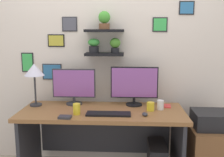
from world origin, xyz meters
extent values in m
cube|color=beige|center=(0.00, 0.44, 1.35)|extent=(4.40, 0.04, 2.70)
cube|color=black|center=(0.00, 0.32, 1.31)|extent=(0.44, 0.20, 0.03)
cube|color=black|center=(0.00, 0.32, 1.57)|extent=(0.44, 0.20, 0.03)
cylinder|color=black|center=(0.12, 0.32, 1.35)|extent=(0.09, 0.09, 0.06)
ellipsoid|color=#458329|center=(0.12, 0.32, 1.44)|extent=(0.12, 0.12, 0.11)
cylinder|color=brown|center=(0.00, 0.32, 1.62)|extent=(0.12, 0.12, 0.06)
ellipsoid|color=green|center=(0.00, 0.32, 1.72)|extent=(0.13, 0.13, 0.14)
cylinder|color=black|center=(-0.12, 0.32, 1.36)|extent=(0.11, 0.11, 0.07)
ellipsoid|color=green|center=(-0.12, 0.32, 1.44)|extent=(0.13, 0.13, 0.09)
cube|color=black|center=(-0.93, 0.42, 1.20)|extent=(0.14, 0.02, 0.23)
cube|color=green|center=(-0.93, 0.41, 1.20)|extent=(0.12, 0.00, 0.21)
cube|color=#2D2D33|center=(-0.41, 0.42, 1.65)|extent=(0.18, 0.02, 0.17)
cube|color=#4C4C56|center=(-0.41, 0.41, 1.65)|extent=(0.15, 0.00, 0.14)
cube|color=#2D2D33|center=(-0.64, 0.42, 1.09)|extent=(0.23, 0.02, 0.19)
cube|color=teal|center=(-0.64, 0.41, 1.09)|extent=(0.21, 0.00, 0.17)
cube|color=black|center=(0.91, 0.42, 1.82)|extent=(0.17, 0.02, 0.15)
cube|color=teal|center=(0.91, 0.41, 1.82)|extent=(0.14, 0.00, 0.12)
cube|color=black|center=(-0.58, 0.42, 1.46)|extent=(0.20, 0.02, 0.14)
cube|color=gold|center=(-0.58, 0.41, 1.46)|extent=(0.17, 0.00, 0.12)
cube|color=black|center=(0.62, 0.42, 1.64)|extent=(0.17, 0.02, 0.16)
cube|color=green|center=(0.62, 0.41, 1.64)|extent=(0.14, 0.00, 0.14)
cube|color=brown|center=(0.00, 0.00, 0.73)|extent=(1.72, 0.68, 0.04)
cube|color=#2D2D33|center=(-0.80, 0.00, 0.35)|extent=(0.04, 0.62, 0.71)
cube|color=#2D2D33|center=(0.80, 0.00, 0.35)|extent=(0.04, 0.62, 0.71)
cube|color=#2D2D33|center=(0.00, 0.30, 0.39)|extent=(1.52, 0.02, 0.50)
cylinder|color=#2D2D33|center=(-0.34, 0.21, 0.76)|extent=(0.18, 0.18, 0.02)
cylinder|color=#2D2D33|center=(-0.34, 0.21, 0.80)|extent=(0.03, 0.03, 0.08)
cube|color=#2D2D33|center=(-0.34, 0.22, 0.99)|extent=(0.48, 0.02, 0.32)
cube|color=#8C4C99|center=(-0.34, 0.21, 0.99)|extent=(0.46, 0.00, 0.30)
cylinder|color=black|center=(0.34, 0.21, 0.76)|extent=(0.18, 0.18, 0.02)
cylinder|color=black|center=(0.34, 0.21, 0.81)|extent=(0.03, 0.03, 0.08)
cube|color=black|center=(0.34, 0.22, 1.01)|extent=(0.52, 0.02, 0.35)
cube|color=#8C4C99|center=(0.34, 0.21, 1.01)|extent=(0.50, 0.00, 0.32)
cube|color=black|center=(0.08, -0.15, 0.76)|extent=(0.44, 0.14, 0.02)
ellipsoid|color=#2D2D33|center=(0.44, -0.16, 0.77)|extent=(0.06, 0.09, 0.03)
cylinder|color=#2D2D33|center=(-0.75, 0.13, 0.76)|extent=(0.13, 0.13, 0.02)
cylinder|color=#2D2D33|center=(-0.75, 0.13, 0.93)|extent=(0.02, 0.02, 0.32)
cone|color=silver|center=(-0.75, 0.13, 1.15)|extent=(0.22, 0.22, 0.13)
cube|color=red|center=(0.71, 0.18, 0.76)|extent=(0.09, 0.15, 0.01)
cylinder|color=yellow|center=(0.50, 0.01, 0.80)|extent=(0.08, 0.08, 0.09)
cylinder|color=white|center=(0.61, 0.06, 0.80)|extent=(0.07, 0.07, 0.10)
cube|color=#2D2D33|center=(-0.33, -0.28, 0.76)|extent=(0.13, 0.09, 0.02)
cylinder|color=yellow|center=(-0.24, -0.15, 0.81)|extent=(0.07, 0.07, 0.11)
cube|color=brown|center=(1.14, 0.00, 0.29)|extent=(0.44, 0.50, 0.58)
cube|color=black|center=(1.14, 0.00, 0.67)|extent=(0.38, 0.34, 0.17)
camera|label=1|loc=(0.25, -2.62, 1.56)|focal=41.85mm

